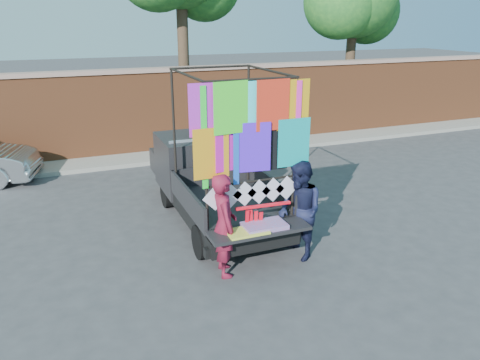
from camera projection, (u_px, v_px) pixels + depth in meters
name	position (u px, v px, depth m)	size (l,w,h in m)	color
ground	(254.00, 246.00, 8.74)	(90.00, 90.00, 0.00)	#38383A
brick_wall	(164.00, 110.00, 14.44)	(30.00, 0.45, 2.61)	brown
curb	(172.00, 155.00, 14.24)	(30.00, 1.20, 0.12)	gray
pickup_truck	(206.00, 176.00, 10.05)	(2.00, 5.03, 3.17)	black
woman	(224.00, 225.00, 7.55)	(0.63, 0.42, 1.74)	maroon
man	(300.00, 211.00, 8.07)	(0.86, 0.67, 1.77)	#151936
streamer_bundle	(258.00, 218.00, 7.75)	(0.96, 0.11, 0.66)	#F90D1D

